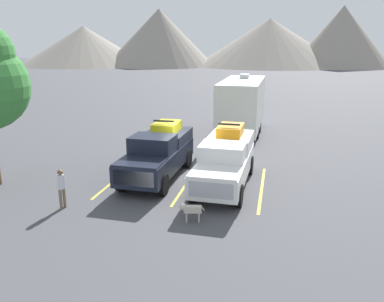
# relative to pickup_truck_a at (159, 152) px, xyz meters

# --- Properties ---
(ground_plane) EXTENTS (240.00, 240.00, 0.00)m
(ground_plane) POSITION_rel_pickup_truck_a_xyz_m (1.48, 0.41, -1.17)
(ground_plane) COLOR #47474C
(pickup_truck_a) EXTENTS (2.26, 5.73, 2.52)m
(pickup_truck_a) POSITION_rel_pickup_truck_a_xyz_m (0.00, 0.00, 0.00)
(pickup_truck_a) COLOR black
(pickup_truck_a) RESTS_ON ground
(pickup_truck_b) EXTENTS (2.23, 5.88, 2.59)m
(pickup_truck_b) POSITION_rel_pickup_truck_a_xyz_m (3.16, -0.38, 0.00)
(pickup_truck_b) COLOR white
(pickup_truck_b) RESTS_ON ground
(lot_stripe_a) EXTENTS (0.12, 5.50, 0.01)m
(lot_stripe_a) POSITION_rel_pickup_truck_a_xyz_m (-1.82, -0.54, -1.16)
(lot_stripe_a) COLOR gold
(lot_stripe_a) RESTS_ON ground
(lot_stripe_b) EXTENTS (0.12, 5.50, 0.01)m
(lot_stripe_b) POSITION_rel_pickup_truck_a_xyz_m (1.48, -0.54, -1.16)
(lot_stripe_b) COLOR gold
(lot_stripe_b) RESTS_ON ground
(lot_stripe_c) EXTENTS (0.12, 5.50, 0.01)m
(lot_stripe_c) POSITION_rel_pickup_truck_a_xyz_m (4.78, -0.54, -1.16)
(lot_stripe_c) COLOR gold
(lot_stripe_c) RESTS_ON ground
(camper_trailer_a) EXTENTS (2.66, 8.58, 3.97)m
(camper_trailer_a) POSITION_rel_pickup_truck_a_xyz_m (2.90, 9.46, 0.92)
(camper_trailer_a) COLOR silver
(camper_trailer_a) RESTS_ON ground
(person_a) EXTENTS (0.26, 0.31, 1.53)m
(person_a) POSITION_rel_pickup_truck_a_xyz_m (-2.49, -4.25, -0.29)
(person_a) COLOR #726047
(person_a) RESTS_ON ground
(dog) EXTENTS (0.88, 0.36, 0.69)m
(dog) POSITION_rel_pickup_truck_a_xyz_m (2.46, -4.36, -0.70)
(dog) COLOR beige
(dog) RESTS_ON ground
(mountain_ridge) EXTENTS (134.68, 44.83, 17.00)m
(mountain_ridge) POSITION_rel_pickup_truck_a_xyz_m (5.94, 86.25, 5.68)
(mountain_ridge) COLOR gray
(mountain_ridge) RESTS_ON ground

